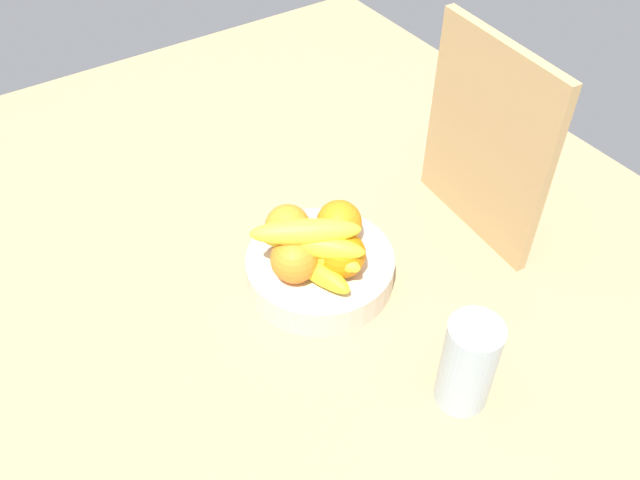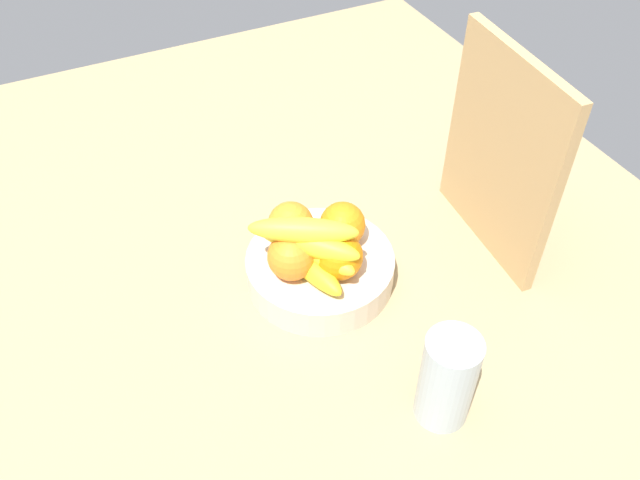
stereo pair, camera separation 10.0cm
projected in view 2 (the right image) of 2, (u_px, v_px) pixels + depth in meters
ground_plane at (315, 293)px, 111.25cm from camera, size 180.00×140.00×3.00cm
fruit_bowl at (320, 269)px, 109.62cm from camera, size 24.49×24.49×5.29cm
orange_front_left at (342, 225)px, 107.84cm from camera, size 7.59×7.59×7.59cm
orange_front_right at (291, 224)px, 107.88cm from camera, size 7.59×7.59×7.59cm
orange_center at (292, 257)px, 102.49cm from camera, size 7.59×7.59×7.59cm
orange_back_left at (339, 256)px, 102.66cm from camera, size 7.59×7.59×7.59cm
banana_bunch at (307, 247)px, 102.08cm from camera, size 17.75×16.74×10.60cm
cutting_board at (501, 156)px, 106.45cm from camera, size 28.06×3.90×36.00cm
thermos_tumbler at (447, 379)px, 88.13cm from camera, size 7.61×7.61×15.48cm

